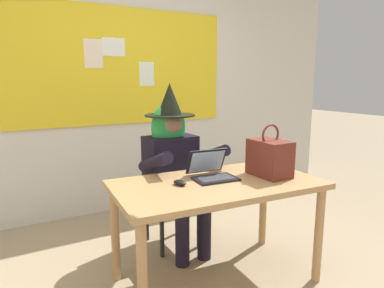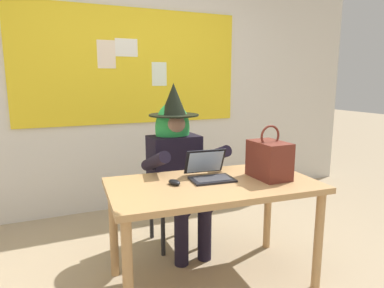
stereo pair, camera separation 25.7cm
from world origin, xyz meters
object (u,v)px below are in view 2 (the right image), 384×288
(person_costumed, at_px, (177,159))
(laptop, at_px, (209,172))
(handbag, at_px, (269,159))
(chair_at_desk, at_px, (172,187))
(computer_mouse, at_px, (174,182))
(desk_main, at_px, (213,195))

(person_costumed, distance_m, laptop, 0.52)
(handbag, bearing_deg, chair_at_desk, 118.57)
(laptop, bearing_deg, computer_mouse, -166.65)
(desk_main, xyz_separation_m, computer_mouse, (-0.26, 0.06, 0.11))
(desk_main, height_order, person_costumed, person_costumed)
(desk_main, relative_size, person_costumed, 1.04)
(laptop, distance_m, handbag, 0.43)
(desk_main, height_order, computer_mouse, computer_mouse)
(chair_at_desk, relative_size, laptop, 2.77)
(person_costumed, height_order, laptop, person_costumed)
(chair_at_desk, distance_m, computer_mouse, 0.76)
(desk_main, distance_m, laptop, 0.17)
(person_costumed, relative_size, laptop, 4.36)
(desk_main, bearing_deg, person_costumed, 92.12)
(chair_at_desk, bearing_deg, laptop, 5.12)
(desk_main, distance_m, computer_mouse, 0.29)
(laptop, relative_size, handbag, 0.84)
(person_costumed, height_order, handbag, person_costumed)
(chair_at_desk, height_order, laptop, laptop)
(desk_main, xyz_separation_m, handbag, (0.41, -0.06, 0.22))
(desk_main, distance_m, handbag, 0.47)
(person_costumed, bearing_deg, chair_at_desk, 178.48)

